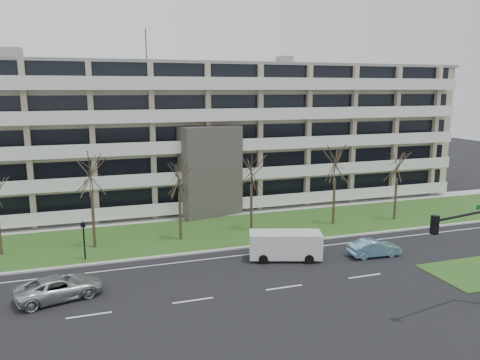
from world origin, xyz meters
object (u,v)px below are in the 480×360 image
object	(u,v)px
white_van	(286,243)
traffic_signal	(472,244)
blue_sedan	(374,248)
pedestrian_signal	(84,236)
silver_pickup	(60,287)

from	to	relation	value
white_van	traffic_signal	xyz separation A→B (m)	(6.46, -10.94, 2.81)
blue_sedan	pedestrian_signal	bearing A→B (deg)	77.22
pedestrian_signal	silver_pickup	bearing A→B (deg)	-84.41
silver_pickup	blue_sedan	xyz separation A→B (m)	(22.48, 0.31, -0.06)
traffic_signal	blue_sedan	bearing A→B (deg)	78.09
silver_pickup	blue_sedan	world-z (taller)	silver_pickup
white_van	pedestrian_signal	bearing A→B (deg)	-179.23
blue_sedan	pedestrian_signal	xyz separation A→B (m)	(-21.00, 6.04, 1.26)
white_van	blue_sedan	bearing A→B (deg)	5.05
silver_pickup	traffic_signal	size ratio (longest dim) A/B	0.81
pedestrian_signal	traffic_signal	bearing A→B (deg)	-17.83
white_van	silver_pickup	bearing A→B (deg)	-155.18
silver_pickup	traffic_signal	distance (m)	24.30
silver_pickup	white_van	xyz separation A→B (m)	(15.83, 1.85, 0.54)
traffic_signal	pedestrian_signal	size ratio (longest dim) A/B	2.08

